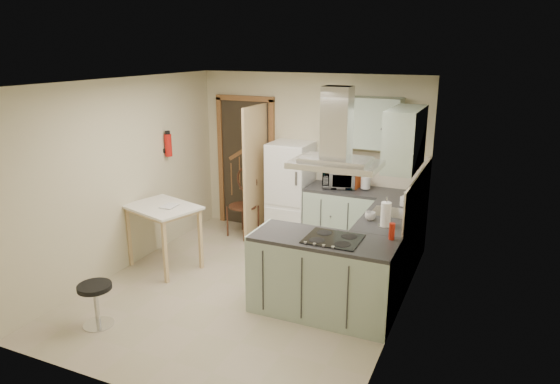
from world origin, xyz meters
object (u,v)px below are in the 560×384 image
at_px(fridge, 290,191).
at_px(bentwood_chair, 243,206).
at_px(peninsula, 323,276).
at_px(stool, 96,305).
at_px(extractor_hood, 336,164).
at_px(drop_leaf_table, 164,237).
at_px(microwave, 339,179).

relative_size(fridge, bentwood_chair, 1.55).
distance_m(fridge, peninsula, 2.35).
bearing_deg(bentwood_chair, peninsula, -27.87).
height_order(peninsula, stool, peninsula).
relative_size(peninsula, extractor_hood, 1.72).
height_order(extractor_hood, stool, extractor_hood).
relative_size(fridge, stool, 3.15).
height_order(extractor_hood, drop_leaf_table, extractor_hood).
distance_m(drop_leaf_table, microwave, 2.59).
bearing_deg(bentwood_chair, fridge, 31.83).
bearing_deg(fridge, drop_leaf_table, -123.76).
xyz_separation_m(peninsula, bentwood_chair, (-1.93, 1.76, 0.03)).
xyz_separation_m(extractor_hood, stool, (-2.21, -1.21, -1.48)).
height_order(fridge, drop_leaf_table, fridge).
relative_size(extractor_hood, drop_leaf_table, 0.98).
distance_m(stool, microwave, 3.67).
distance_m(extractor_hood, bentwood_chair, 2.96).
distance_m(peninsula, drop_leaf_table, 2.36).
distance_m(peninsula, microwave, 2.11).
relative_size(extractor_hood, microwave, 1.93).
bearing_deg(peninsula, bentwood_chair, 137.76).
height_order(extractor_hood, bentwood_chair, extractor_hood).
bearing_deg(drop_leaf_table, stool, -64.24).
bearing_deg(drop_leaf_table, microwave, 58.57).
bearing_deg(extractor_hood, fridge, 123.79).
distance_m(fridge, drop_leaf_table, 2.04).
distance_m(fridge, stool, 3.35).
height_order(fridge, bentwood_chair, fridge).
distance_m(peninsula, extractor_hood, 1.27).
distance_m(fridge, bentwood_chair, 0.79).
bearing_deg(peninsula, microwave, 103.16).
bearing_deg(fridge, stool, -105.54).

